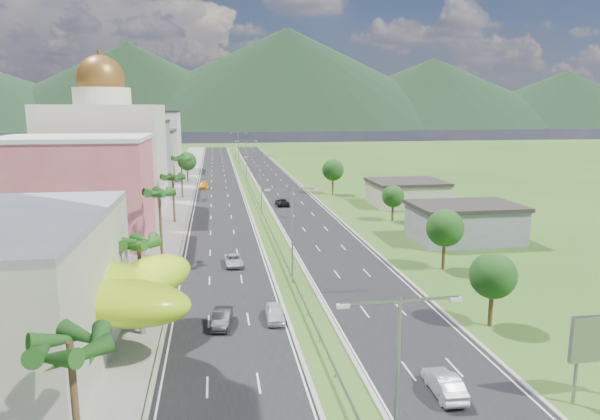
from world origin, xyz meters
name	(u,v)px	position (x,y,z in m)	size (l,w,h in m)	color
ground	(307,316)	(0.00, 0.00, 0.00)	(500.00, 500.00, 0.00)	#2D5119
road_left	(219,184)	(-7.50, 90.00, 0.02)	(11.00, 260.00, 0.04)	black
road_right	(277,183)	(7.50, 90.00, 0.02)	(11.00, 260.00, 0.04)	black
sidewalk_left	(181,185)	(-17.00, 90.00, 0.06)	(7.00, 260.00, 0.12)	gray
median_guardrail	(253,192)	(0.00, 71.99, 0.62)	(0.10, 216.06, 0.76)	gray
streetlight_median_a	(397,381)	(0.00, -25.00, 6.75)	(6.04, 0.25, 11.00)	gray
streetlight_median_b	(292,224)	(0.00, 10.00, 6.75)	(6.04, 0.25, 11.00)	gray
streetlight_median_c	(261,178)	(0.00, 50.00, 6.75)	(6.04, 0.25, 11.00)	gray
streetlight_median_d	(246,156)	(0.00, 95.00, 6.75)	(6.04, 0.25, 11.00)	gray
streetlight_median_e	(239,144)	(0.00, 140.00, 6.75)	(6.04, 0.25, 11.00)	gray
lime_canopy	(73,291)	(-20.00, -4.00, 4.99)	(18.00, 15.00, 7.40)	#B1E216
pink_shophouse	(77,193)	(-28.00, 32.00, 7.50)	(20.00, 15.00, 15.00)	#C85264
domed_building	(106,153)	(-28.00, 55.00, 11.35)	(20.00, 20.00, 28.70)	beige
midrise_grey	(133,158)	(-27.00, 80.00, 8.00)	(16.00, 15.00, 16.00)	slate
midrise_beige	(145,156)	(-27.00, 102.00, 6.50)	(16.00, 15.00, 13.00)	#A9A38B
midrise_white	(154,141)	(-27.00, 125.00, 9.00)	(16.00, 15.00, 18.00)	silver
shed_near	(464,224)	(28.00, 25.00, 2.50)	(15.00, 10.00, 5.00)	slate
shed_far	(406,194)	(30.00, 55.00, 2.20)	(14.00, 12.00, 4.40)	#A9A38B
palm_tree_a	(70,351)	(-15.50, -22.00, 8.02)	(3.60, 3.60, 9.10)	#47301C
palm_tree_b	(139,245)	(-15.50, 2.00, 7.06)	(3.60, 3.60, 8.10)	#47301C
palm_tree_c	(159,195)	(-15.50, 22.00, 8.50)	(3.60, 3.60, 9.60)	#47301C
palm_tree_d	(173,179)	(-15.50, 45.00, 7.54)	(3.60, 3.60, 8.60)	#47301C
palm_tree_e	(181,160)	(-15.50, 70.00, 8.31)	(3.60, 3.60, 9.40)	#47301C
leafy_tree_lfar	(187,161)	(-15.50, 95.00, 5.58)	(4.90, 4.90, 8.05)	#47301C
leafy_tree_ra	(493,276)	(16.00, -5.00, 4.78)	(4.20, 4.20, 6.90)	#47301C
leafy_tree_rb	(445,228)	(19.00, 12.00, 5.18)	(4.55, 4.55, 7.47)	#47301C
leafy_tree_rc	(393,196)	(22.00, 40.00, 4.37)	(3.85, 3.85, 6.33)	#47301C
leafy_tree_rd	(333,170)	(18.00, 70.00, 5.58)	(4.90, 4.90, 8.05)	#47301C
mountain_ridge	(288,128)	(60.00, 450.00, 0.00)	(860.00, 140.00, 90.00)	black
car_white_near_left	(275,313)	(-3.20, -0.72, 0.75)	(1.69, 4.20, 1.43)	silver
car_dark_left	(222,318)	(-8.11, -1.19, 0.78)	(1.57, 4.50, 1.48)	black
car_silver_mid_left	(233,260)	(-6.38, 17.62, 0.69)	(2.17, 4.70, 1.31)	#B5B8BE
car_yellow_far_left	(204,185)	(-11.17, 83.54, 0.82)	(2.19, 5.39, 1.56)	orange
car_silver_right	(444,384)	(6.90, -15.56, 0.82)	(1.66, 4.76, 1.57)	#B0B3B8
car_dark_far_right	(282,202)	(4.87, 57.75, 0.75)	(2.37, 5.14, 1.43)	black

